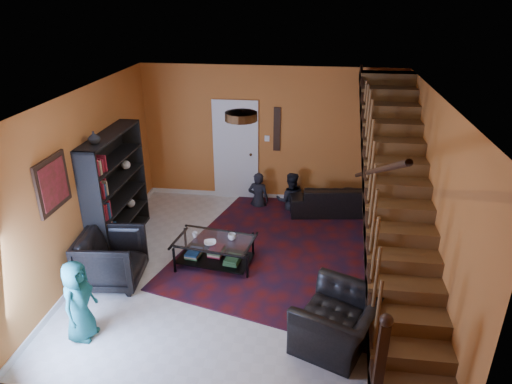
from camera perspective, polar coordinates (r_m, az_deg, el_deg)
floor at (r=7.47m, az=-0.61°, el=-9.66°), size 5.50×5.50×0.00m
room at (r=8.81m, az=-8.02°, el=-3.87°), size 5.50×5.50×5.50m
staircase at (r=6.85m, az=17.21°, el=-0.78°), size 0.95×5.02×3.18m
bookshelf at (r=8.15m, az=-17.02°, el=-0.02°), size 0.35×1.80×2.00m
door at (r=9.54m, az=-2.54°, el=4.99°), size 0.82×0.05×2.05m
framed_picture at (r=6.72m, az=-24.09°, el=0.94°), size 0.04×0.74×0.74m
wall_hanging at (r=9.27m, az=2.64°, el=7.84°), size 0.14×0.03×0.90m
ceiling_fixture at (r=5.59m, az=-1.88°, el=9.43°), size 0.40×0.40×0.10m
rug at (r=8.15m, az=6.47°, el=-6.59°), size 4.91×5.31×0.02m
sofa at (r=9.30m, az=10.57°, el=-0.75°), size 2.14×1.08×0.60m
armchair_left at (r=7.30m, az=-17.61°, el=-7.96°), size 0.99×0.97×0.83m
armchair_right at (r=6.03m, az=10.21°, el=-15.59°), size 1.28×1.35×0.70m
person_adult_a at (r=9.45m, az=0.29°, el=-0.92°), size 0.47×0.34×1.19m
person_adult_b at (r=9.40m, az=4.32°, el=-1.07°), size 0.62×0.50×1.22m
person_child at (r=6.32m, az=-21.32°, el=-12.55°), size 0.41×0.58×1.12m
coffee_table at (r=7.48m, az=-5.17°, el=-7.28°), size 1.32×0.90×0.47m
cup_a at (r=7.34m, az=-3.03°, el=-5.61°), size 0.15×0.15×0.10m
cup_b at (r=7.47m, az=-7.66°, el=-5.32°), size 0.12×0.12×0.08m
bowl at (r=7.25m, az=-5.76°, el=-6.36°), size 0.24×0.24×0.05m
vase at (r=7.35m, az=-19.61°, el=6.44°), size 0.18×0.18×0.19m
popcorn_bucket at (r=7.52m, az=-17.08°, el=-9.75°), size 0.16×0.16×0.16m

